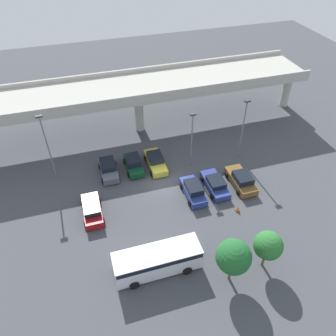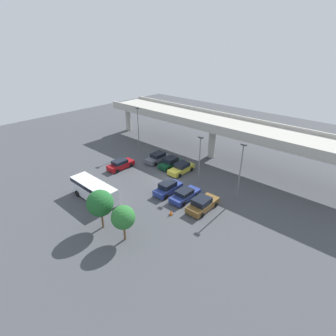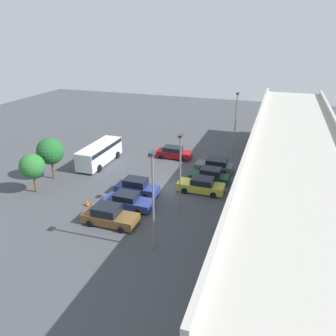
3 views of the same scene
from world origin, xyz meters
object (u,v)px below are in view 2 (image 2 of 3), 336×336
parked_car_1 (157,158)px  lamp_post_near_aisle (241,168)px  parked_car_0 (121,164)px  parked_car_5 (185,195)px  parked_car_6 (202,204)px  shuttle_bus (94,190)px  parked_car_2 (170,163)px  traffic_cone (171,213)px  lamp_post_mid_lot (138,126)px  lamp_post_by_overpass (200,157)px  tree_front_centre (123,217)px  parked_car_4 (168,188)px  parked_car_3 (181,168)px  tree_front_left (100,203)px

parked_car_1 → lamp_post_near_aisle: bearing=84.8°
parked_car_0 → parked_car_5: size_ratio=0.98×
parked_car_6 → shuttle_bus: (-12.18, -7.85, 0.72)m
shuttle_bus → parked_car_2: bearing=-93.8°
traffic_cone → lamp_post_near_aisle: bearing=63.6°
parked_car_0 → shuttle_bus: size_ratio=0.60×
lamp_post_mid_lot → traffic_cone: 21.98m
lamp_post_by_overpass → tree_front_centre: bearing=-84.6°
parked_car_5 → lamp_post_mid_lot: (-17.30, 7.43, 4.23)m
shuttle_bus → lamp_post_mid_lot: size_ratio=0.92×
parked_car_4 → traffic_cone: parked_car_4 is taller
parked_car_3 → shuttle_bus: size_ratio=0.63×
parked_car_3 → parked_car_4: bearing=23.2°
parked_car_1 → tree_front_centre: size_ratio=1.05×
parked_car_0 → tree_front_left: bearing=-136.2°
parked_car_0 → shuttle_bus: bearing=-149.9°
parked_car_0 → parked_car_1: bearing=-23.9°
parked_car_3 → tree_front_left: 17.11m
lamp_post_mid_lot → tree_front_left: size_ratio=1.76×
traffic_cone → shuttle_bus: bearing=-157.1°
parked_car_5 → tree_front_centre: bearing=-179.1°
parked_car_4 → parked_car_5: (2.79, 0.33, -0.11)m
lamp_post_mid_lot → tree_front_left: (13.98, -18.35, -1.63)m
parked_car_0 → tree_front_left: (10.55, -11.02, 2.56)m
parked_car_3 → shuttle_bus: (-3.64, -14.03, 0.75)m
parked_car_1 → lamp_post_mid_lot: 7.50m
parked_car_5 → parked_car_0: bearing=89.6°
parked_car_4 → traffic_cone: 5.21m
parked_car_6 → lamp_post_by_overpass: 7.61m
parked_car_6 → lamp_post_by_overpass: (-4.37, 5.09, 3.61)m
parked_car_3 → traffic_cone: bearing=33.1°
parked_car_3 → lamp_post_mid_lot: size_ratio=0.58×
parked_car_2 → shuttle_bus: 14.40m
parked_car_0 → lamp_post_near_aisle: bearing=-76.6°
parked_car_0 → tree_front_centre: (14.04, -10.65, 2.19)m
lamp_post_mid_lot → lamp_post_by_overpass: bearing=-9.4°
lamp_post_near_aisle → tree_front_left: (-8.55, -15.58, -1.43)m
parked_car_0 → parked_car_3: size_ratio=0.95×
parked_car_0 → parked_car_1: (2.68, 6.04, 0.02)m
parked_car_2 → traffic_cone: (9.08, -10.11, -0.43)m
lamp_post_by_overpass → parked_car_5: bearing=-75.1°
parked_car_6 → tree_front_centre: (-2.93, -10.24, 2.15)m
parked_car_6 → tree_front_left: bearing=148.8°
shuttle_bus → parked_car_3: bearing=-104.6°
parked_car_0 → parked_car_5: (13.88, -0.10, -0.05)m
parked_car_2 → traffic_cone: parked_car_2 is taller
parked_car_1 → tree_front_left: size_ratio=0.92×
lamp_post_near_aisle → lamp_post_by_overpass: bearing=179.0°
parked_car_6 → tree_front_left: 12.65m
parked_car_1 → tree_front_centre: bearing=34.2°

